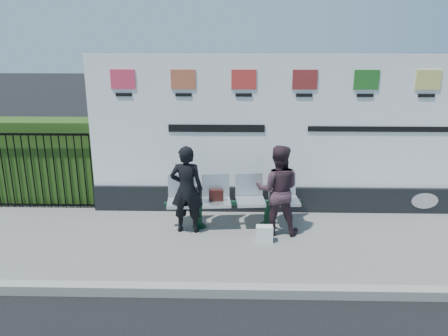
{
  "coord_description": "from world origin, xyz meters",
  "views": [
    {
      "loc": [
        -0.76,
        -4.24,
        3.39
      ],
      "look_at": [
        -0.94,
        2.92,
        1.25
      ],
      "focal_mm": 35.0,
      "sensor_mm": 36.0,
      "label": 1
    }
  ],
  "objects_px": {
    "woman_right": "(278,190)",
    "billboard": "(301,146)",
    "bench": "(233,213)",
    "woman_left": "(187,190)"
  },
  "relations": [
    {
      "from": "woman_right",
      "to": "billboard",
      "type": "bearing_deg",
      "value": -110.92
    },
    {
      "from": "bench",
      "to": "woman_right",
      "type": "relative_size",
      "value": 1.49
    },
    {
      "from": "billboard",
      "to": "woman_right",
      "type": "distance_m",
      "value": 1.28
    },
    {
      "from": "bench",
      "to": "woman_left",
      "type": "height_order",
      "value": "woman_left"
    },
    {
      "from": "billboard",
      "to": "woman_left",
      "type": "distance_m",
      "value": 2.38
    },
    {
      "from": "bench",
      "to": "woman_right",
      "type": "height_order",
      "value": "woman_right"
    },
    {
      "from": "billboard",
      "to": "woman_left",
      "type": "bearing_deg",
      "value": -153.35
    },
    {
      "from": "woman_left",
      "to": "woman_right",
      "type": "relative_size",
      "value": 0.99
    },
    {
      "from": "woman_left",
      "to": "woman_right",
      "type": "height_order",
      "value": "woman_right"
    },
    {
      "from": "billboard",
      "to": "bench",
      "type": "distance_m",
      "value": 1.84
    }
  ]
}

